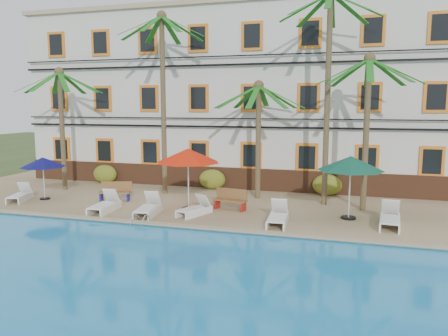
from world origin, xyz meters
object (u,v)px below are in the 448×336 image
(palm_b, at_px, (163,80))
(lounger_e, at_px, (278,217))
(lounger_d, at_px, (195,209))
(pool_ladder, at_px, (140,224))
(bench_left, at_px, (115,191))
(lounger_a, at_px, (20,195))
(lounger_c, at_px, (148,208))
(bench_right, at_px, (231,199))
(palm_a, at_px, (61,110))
(umbrella_blue, at_px, (43,162))
(lounger_f, at_px, (390,218))
(umbrella_red, at_px, (188,156))
(umbrella_green, at_px, (351,164))
(palm_c, at_px, (258,121))
(palm_e, at_px, (367,108))
(palm_d, at_px, (328,71))
(lounger_b, at_px, (105,205))

(palm_b, bearing_deg, lounger_e, -32.88)
(lounger_d, bearing_deg, pool_ladder, -129.31)
(bench_left, bearing_deg, lounger_a, -163.86)
(palm_b, relative_size, lounger_c, 4.50)
(palm_b, height_order, bench_right, palm_b)
(palm_a, relative_size, umbrella_blue, 3.07)
(lounger_d, distance_m, lounger_f, 7.82)
(bench_right, bearing_deg, lounger_d, -131.96)
(palm_a, bearing_deg, umbrella_red, -17.14)
(umbrella_green, bearing_deg, lounger_c, -168.13)
(lounger_e, relative_size, pool_ladder, 2.70)
(umbrella_red, relative_size, lounger_d, 1.53)
(palm_c, distance_m, lounger_a, 12.17)
(umbrella_red, relative_size, umbrella_green, 1.06)
(lounger_f, bearing_deg, palm_e, 109.93)
(umbrella_blue, bearing_deg, umbrella_green, 1.26)
(palm_d, xyz_separation_m, umbrella_blue, (-13.35, -2.69, -4.29))
(lounger_b, distance_m, lounger_d, 4.02)
(umbrella_green, distance_m, lounger_b, 10.58)
(lounger_f, height_order, bench_right, lounger_f)
(palm_a, xyz_separation_m, umbrella_green, (15.12, -2.17, -2.07))
(palm_c, height_order, palm_d, palm_d)
(palm_d, bearing_deg, palm_c, 170.78)
(umbrella_blue, distance_m, pool_ladder, 7.41)
(palm_e, distance_m, bench_left, 12.32)
(umbrella_red, bearing_deg, lounger_e, -16.93)
(lounger_e, bearing_deg, umbrella_green, 31.95)
(pool_ladder, bearing_deg, umbrella_red, 69.70)
(palm_c, height_order, lounger_f, palm_c)
(lounger_c, bearing_deg, lounger_a, 173.76)
(palm_e, bearing_deg, umbrella_green, -107.97)
(bench_right, xyz_separation_m, pool_ladder, (-2.80, -3.28, -0.47))
(palm_b, distance_m, lounger_f, 12.69)
(lounger_c, bearing_deg, umbrella_green, 11.87)
(palm_b, distance_m, palm_e, 10.07)
(lounger_a, relative_size, lounger_e, 0.95)
(lounger_a, height_order, lounger_e, lounger_e)
(palm_b, xyz_separation_m, lounger_b, (-0.91, -4.39, -5.58))
(palm_a, height_order, palm_b, palm_b)
(palm_b, distance_m, lounger_d, 7.46)
(palm_d, distance_m, lounger_d, 8.56)
(lounger_c, distance_m, pool_ladder, 1.43)
(lounger_d, relative_size, lounger_e, 0.92)
(lounger_b, bearing_deg, palm_b, 78.25)
(bench_right, bearing_deg, palm_a, 168.90)
(palm_b, relative_size, lounger_b, 4.64)
(umbrella_red, bearing_deg, palm_b, 129.27)
(lounger_f, bearing_deg, umbrella_red, 177.47)
(palm_c, bearing_deg, lounger_f, -31.52)
(lounger_c, xyz_separation_m, bench_right, (3.10, 1.92, 0.16))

